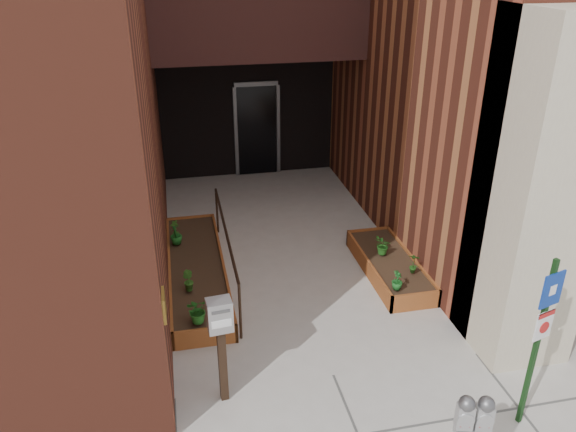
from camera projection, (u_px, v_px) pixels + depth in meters
ground at (333, 375)px, 7.16m from camera, size 80.00×80.00×0.00m
planter_left at (197, 272)px, 9.19m from camera, size 0.90×3.60×0.30m
planter_right at (389, 266)px, 9.34m from camera, size 0.80×2.20×0.30m
handrail at (226, 237)px, 8.98m from camera, size 0.04×3.34×0.90m
parking_meter at (473, 425)px, 4.98m from camera, size 0.33×0.19×1.43m
sign_post at (542, 328)px, 5.89m from camera, size 0.29×0.11×2.15m
payment_dropbox at (220, 329)px, 6.37m from camera, size 0.30×0.24×1.42m
shrub_left_a at (198, 310)px, 7.62m from camera, size 0.46×0.46×0.36m
shrub_left_b at (188, 281)px, 8.34m from camera, size 0.24×0.24×0.32m
shrub_left_c at (176, 234)px, 9.64m from camera, size 0.29×0.29×0.36m
shrub_left_d at (175, 229)px, 9.87m from camera, size 0.23×0.23×0.32m
shrub_right_a at (397, 280)px, 8.37m from camera, size 0.23×0.23×0.30m
shrub_right_b at (414, 263)px, 8.78m from camera, size 0.25×0.25×0.34m
shrub_right_c at (383, 246)px, 9.31m from camera, size 0.39×0.39×0.31m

